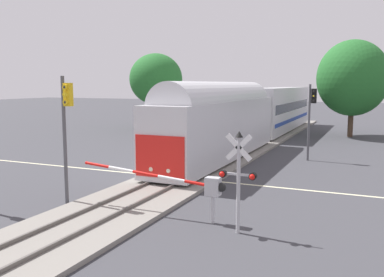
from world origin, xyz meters
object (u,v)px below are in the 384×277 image
(crossing_signal_mast, at_px, (238,172))
(traffic_signal_median, at_px, (66,119))
(commuter_train, at_px, (255,113))
(crossing_gate_near, at_px, (194,184))
(pine_left_background, at_px, (156,79))
(traffic_signal_far_side, at_px, (311,110))
(elm_centre_background, at_px, (353,78))

(crossing_signal_mast, relative_size, traffic_signal_median, 0.65)
(commuter_train, relative_size, crossing_gate_near, 6.02)
(commuter_train, bearing_deg, pine_left_background, 152.08)
(commuter_train, height_order, traffic_signal_far_side, commuter_train)
(traffic_signal_far_side, xyz_separation_m, traffic_signal_median, (-8.22, -15.41, 0.24))
(commuter_train, bearing_deg, traffic_signal_far_side, -49.02)
(crossing_signal_mast, height_order, pine_left_background, pine_left_background)
(traffic_signal_far_side, bearing_deg, crossing_gate_near, -98.37)
(crossing_gate_near, bearing_deg, traffic_signal_median, -178.31)
(crossing_signal_mast, height_order, elm_centre_background, elm_centre_background)
(crossing_gate_near, bearing_deg, pine_left_background, 120.91)
(crossing_gate_near, relative_size, pine_left_background, 0.73)
(commuter_train, distance_m, crossing_signal_mast, 23.25)
(traffic_signal_median, xyz_separation_m, elm_centre_background, (9.99, 30.90, 2.11))
(pine_left_background, bearing_deg, crossing_gate_near, -59.09)
(traffic_signal_median, bearing_deg, elm_centre_background, 72.09)
(crossing_signal_mast, xyz_separation_m, elm_centre_background, (1.99, 31.42, 3.65))
(crossing_gate_near, distance_m, pine_left_background, 34.44)
(crossing_gate_near, height_order, traffic_signal_far_side, traffic_signal_far_side)
(crossing_signal_mast, relative_size, traffic_signal_far_side, 0.70)
(commuter_train, relative_size, elm_centre_background, 4.02)
(commuter_train, distance_m, pine_left_background, 16.16)
(traffic_signal_far_side, bearing_deg, elm_centre_background, 83.50)
(crossing_signal_mast, relative_size, elm_centre_background, 0.38)
(crossing_gate_near, height_order, pine_left_background, pine_left_background)
(crossing_gate_near, xyz_separation_m, elm_centre_background, (4.01, 30.73, 4.45))
(pine_left_background, bearing_deg, elm_centre_background, 3.77)
(commuter_train, xyz_separation_m, crossing_signal_mast, (5.55, -22.57, -0.53))
(crossing_gate_near, distance_m, traffic_signal_far_side, 15.54)
(commuter_train, xyz_separation_m, traffic_signal_median, (-2.45, -22.06, 1.00))
(crossing_gate_near, bearing_deg, commuter_train, 99.17)
(commuter_train, distance_m, traffic_signal_median, 22.22)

